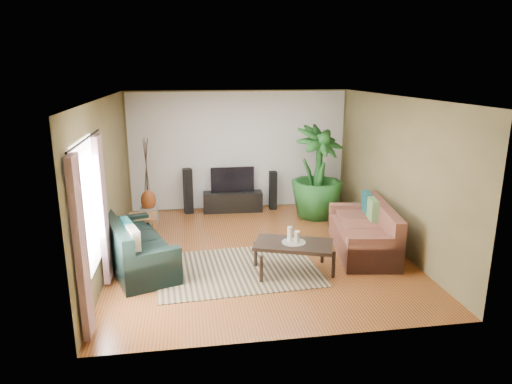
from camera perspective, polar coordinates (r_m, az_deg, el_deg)
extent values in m
plane|color=#965126|center=(8.20, 0.22, -7.47)|extent=(5.50, 5.50, 0.00)
plane|color=white|center=(7.58, 0.24, 11.73)|extent=(5.50, 5.50, 0.00)
plane|color=brown|center=(10.45, -2.16, 5.19)|extent=(5.00, 0.00, 5.00)
plane|color=brown|center=(5.19, 5.02, -5.18)|extent=(5.00, 0.00, 5.00)
plane|color=brown|center=(7.80, -18.23, 1.02)|extent=(0.00, 5.50, 5.50)
plane|color=brown|center=(8.53, 17.06, 2.27)|extent=(0.00, 5.50, 5.50)
plane|color=white|center=(10.44, -2.15, 5.18)|extent=(4.90, 0.00, 4.90)
plane|color=white|center=(6.26, -20.33, -2.05)|extent=(0.00, 1.80, 1.80)
cube|color=gray|center=(5.64, -21.03, -6.68)|extent=(0.08, 0.35, 2.20)
cube|color=gray|center=(7.03, -18.60, -2.21)|extent=(0.08, 0.35, 2.20)
cylinder|color=black|center=(6.06, -20.63, 6.12)|extent=(0.03, 1.90, 0.03)
cube|color=black|center=(7.70, -14.66, -6.10)|extent=(1.46, 2.16, 0.85)
cube|color=brown|center=(8.32, 13.17, -4.41)|extent=(1.20, 2.12, 0.85)
cube|color=tan|center=(7.50, -2.35, -9.64)|extent=(2.68, 1.98, 0.01)
cube|color=black|center=(7.36, 4.70, -8.15)|extent=(1.37, 1.04, 0.50)
cylinder|color=gray|center=(7.26, 4.74, -6.28)|extent=(0.38, 0.38, 0.02)
cylinder|color=silver|center=(7.23, 4.24, -5.27)|extent=(0.08, 0.08, 0.24)
cylinder|color=beige|center=(7.19, 5.14, -5.62)|extent=(0.08, 0.08, 0.19)
cylinder|color=#E9E3C5|center=(7.30, 5.18, -5.45)|extent=(0.08, 0.08, 0.15)
cube|color=black|center=(10.43, -2.92, -1.21)|extent=(1.35, 0.47, 0.44)
cube|color=black|center=(10.31, -2.96, 1.55)|extent=(0.98, 0.05, 0.58)
cube|color=black|center=(10.32, -8.49, 0.12)|extent=(0.22, 0.24, 1.02)
cube|color=black|center=(10.52, 2.14, 0.21)|extent=(0.16, 0.18, 0.89)
imported|color=#194D1A|center=(9.92, 7.66, 2.45)|extent=(1.52, 1.52, 1.99)
cylinder|color=black|center=(10.14, 7.49, -2.27)|extent=(0.37, 0.37, 0.29)
cube|color=gray|center=(9.89, -13.19, -2.83)|extent=(0.36, 0.36, 0.34)
ellipsoid|color=#92421A|center=(9.80, -13.31, -1.02)|extent=(0.31, 0.31, 0.43)
cube|color=brown|center=(8.76, -13.94, -4.54)|extent=(0.52, 0.52, 0.54)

